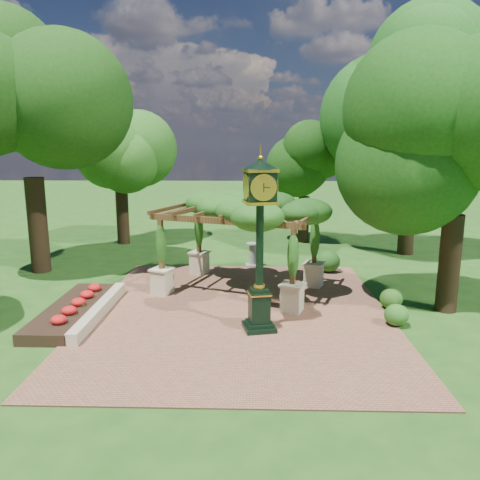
{
  "coord_description": "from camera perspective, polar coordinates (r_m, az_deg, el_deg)",
  "views": [
    {
      "loc": [
        0.47,
        -14.08,
        5.58
      ],
      "look_at": [
        0.0,
        2.5,
        2.2
      ],
      "focal_mm": 35.0,
      "sensor_mm": 36.0,
      "label": 1
    }
  ],
  "objects": [
    {
      "name": "tree_east_far",
      "position": [
        25.42,
        20.62,
        15.34
      ],
      "size": [
        5.77,
        5.77,
        11.03
      ],
      "color": "#2F2212",
      "rests_on": "ground"
    },
    {
      "name": "flower_bed",
      "position": [
        16.66,
        -19.69,
        -8.1
      ],
      "size": [
        1.5,
        5.0,
        0.36
      ],
      "primitive_type": "cube",
      "color": "red",
      "rests_on": "ground"
    },
    {
      "name": "sundial",
      "position": [
        21.82,
        1.53,
        -1.99
      ],
      "size": [
        0.67,
        0.67,
        1.11
      ],
      "rotation": [
        0.0,
        0.0,
        0.09
      ],
      "color": "#9A9A92",
      "rests_on": "ground"
    },
    {
      "name": "shrub_front",
      "position": [
        15.55,
        18.53,
        -8.65
      ],
      "size": [
        0.81,
        0.81,
        0.68
      ],
      "primitive_type": "ellipsoid",
      "rotation": [
        0.0,
        0.0,
        0.08
      ],
      "color": "#245819",
      "rests_on": "brick_plaza"
    },
    {
      "name": "shrub_mid",
      "position": [
        17.03,
        17.95,
        -6.82
      ],
      "size": [
        0.77,
        0.77,
        0.69
      ],
      "primitive_type": "ellipsoid",
      "rotation": [
        0.0,
        0.0,
        0.0
      ],
      "color": "#224B15",
      "rests_on": "brick_plaza"
    },
    {
      "name": "pedestal_clock",
      "position": [
        13.73,
        2.44,
        1.26
      ],
      "size": [
        1.24,
        1.24,
        5.26
      ],
      "rotation": [
        0.0,
        0.0,
        0.22
      ],
      "color": "black",
      "rests_on": "brick_plaza"
    },
    {
      "name": "brick_plaza",
      "position": [
        16.08,
        -0.15,
        -8.71
      ],
      "size": [
        10.0,
        12.0,
        0.04
      ],
      "primitive_type": "cube",
      "color": "brown",
      "rests_on": "ground"
    },
    {
      "name": "tree_west_near",
      "position": [
        22.29,
        -24.55,
        15.31
      ],
      "size": [
        5.29,
        5.29,
        10.84
      ],
      "color": "#301F13",
      "rests_on": "ground"
    },
    {
      "name": "ground",
      "position": [
        15.15,
        -0.27,
        -10.09
      ],
      "size": [
        120.0,
        120.0,
        0.0
      ],
      "primitive_type": "plane",
      "color": "#1E4714",
      "rests_on": "ground"
    },
    {
      "name": "pergola",
      "position": [
        17.67,
        -0.03,
        3.31
      ],
      "size": [
        6.84,
        5.53,
        3.72
      ],
      "rotation": [
        0.0,
        0.0,
        -0.36
      ],
      "color": "beige",
      "rests_on": "brick_plaza"
    },
    {
      "name": "tree_east_near",
      "position": [
        16.81,
        25.37,
        11.52
      ],
      "size": [
        4.38,
        4.38,
        8.6
      ],
      "color": "#2F1F12",
      "rests_on": "ground"
    },
    {
      "name": "tree_west_far",
      "position": [
        27.29,
        -14.56,
        11.74
      ],
      "size": [
        4.08,
        4.08,
        8.55
      ],
      "color": "#312113",
      "rests_on": "ground"
    },
    {
      "name": "shrub_back",
      "position": [
        21.12,
        10.71,
        -2.58
      ],
      "size": [
        1.32,
        1.32,
        0.94
      ],
      "primitive_type": "ellipsoid",
      "rotation": [
        0.0,
        0.0,
        -0.32
      ],
      "color": "#245919",
      "rests_on": "brick_plaza"
    },
    {
      "name": "border_wall",
      "position": [
        16.35,
        -16.72,
        -8.2
      ],
      "size": [
        0.35,
        5.0,
        0.4
      ],
      "primitive_type": "cube",
      "color": "#C6B793",
      "rests_on": "ground"
    },
    {
      "name": "tree_north",
      "position": [
        27.11,
        7.94,
        9.57
      ],
      "size": [
        3.31,
        3.31,
        6.89
      ],
      "color": "#302213",
      "rests_on": "ground"
    }
  ]
}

